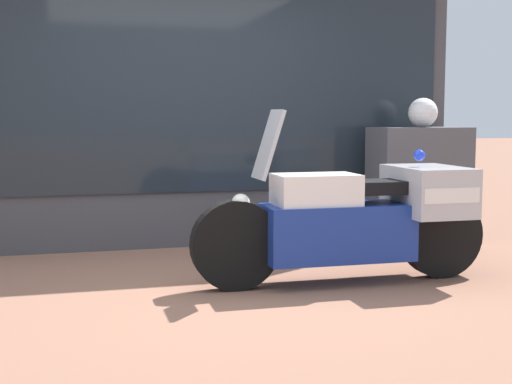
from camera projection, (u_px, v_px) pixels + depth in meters
name	position (u px, v px, depth m)	size (l,w,h in m)	color
ground_plane	(225.00, 290.00, 5.28)	(60.00, 60.00, 0.00)	#8E604C
shop_building	(136.00, 54.00, 6.88)	(5.63, 0.55, 3.74)	#424247
window_display	(220.00, 197.00, 7.28)	(4.20, 0.30, 1.93)	slate
paramedic_motorcycle	(363.00, 215.00, 5.51)	(2.36, 0.76, 1.34)	black
utility_cabinet	(419.00, 186.00, 7.11)	(0.94, 0.51, 1.17)	#4C4C51
white_helmet	(423.00, 113.00, 7.01)	(0.29, 0.29, 0.29)	white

